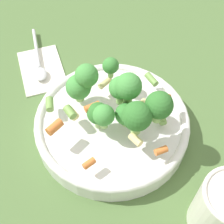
# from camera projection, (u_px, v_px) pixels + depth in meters

# --- Properties ---
(ground_plane) EXTENTS (3.00, 3.00, 0.00)m
(ground_plane) POSITION_uv_depth(u_px,v_px,m) (112.00, 130.00, 0.54)
(ground_plane) COLOR #4C6B38
(bowl) EXTENTS (0.26, 0.26, 0.04)m
(bowl) POSITION_uv_depth(u_px,v_px,m) (112.00, 123.00, 0.53)
(bowl) COLOR white
(bowl) RESTS_ON ground_plane
(pasta_salad) EXTENTS (0.21, 0.22, 0.09)m
(pasta_salad) POSITION_uv_depth(u_px,v_px,m) (115.00, 99.00, 0.47)
(pasta_salad) COLOR #8CB766
(pasta_salad) RESTS_ON bowl
(cup) EXTENTS (0.08, 0.08, 0.10)m
(cup) POSITION_uv_depth(u_px,v_px,m) (224.00, 209.00, 0.41)
(cup) COLOR silver
(cup) RESTS_ON ground_plane
(napkin) EXTENTS (0.15, 0.15, 0.01)m
(napkin) POSITION_uv_depth(u_px,v_px,m) (42.00, 69.00, 0.63)
(napkin) COLOR white
(napkin) RESTS_ON ground_plane
(spoon) EXTENTS (0.13, 0.11, 0.01)m
(spoon) POSITION_uv_depth(u_px,v_px,m) (39.00, 63.00, 0.63)
(spoon) COLOR silver
(spoon) RESTS_ON napkin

